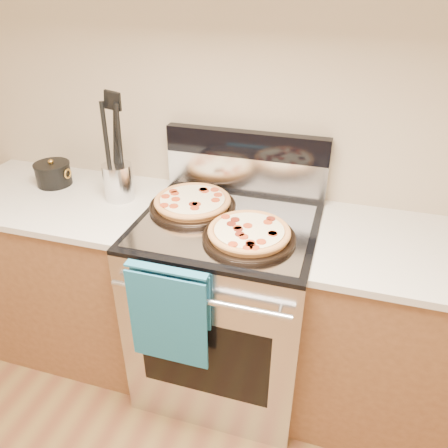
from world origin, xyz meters
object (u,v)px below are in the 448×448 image
(pepperoni_pizza_front, at_px, (249,234))
(utensil_crock, at_px, (118,182))
(pepperoni_pizza_back, at_px, (193,203))
(range_body, at_px, (227,307))
(saucepan, at_px, (53,175))

(pepperoni_pizza_front, relative_size, utensil_crock, 2.13)
(pepperoni_pizza_back, relative_size, pepperoni_pizza_front, 1.04)
(range_body, height_order, pepperoni_pizza_front, pepperoni_pizza_front)
(pepperoni_pizza_back, bearing_deg, pepperoni_pizza_front, -30.85)
(range_body, height_order, utensil_crock, utensil_crock)
(range_body, bearing_deg, pepperoni_pizza_back, 158.75)
(range_body, xyz_separation_m, pepperoni_pizza_front, (0.12, -0.11, 0.50))
(range_body, height_order, saucepan, saucepan)
(pepperoni_pizza_back, height_order, utensil_crock, utensil_crock)
(pepperoni_pizza_back, xyz_separation_m, saucepan, (-0.76, 0.07, 0.01))
(utensil_crock, relative_size, saucepan, 1.01)
(range_body, bearing_deg, saucepan, 171.76)
(range_body, distance_m, pepperoni_pizza_back, 0.54)
(pepperoni_pizza_front, bearing_deg, saucepan, 166.93)
(pepperoni_pizza_back, relative_size, utensil_crock, 2.22)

